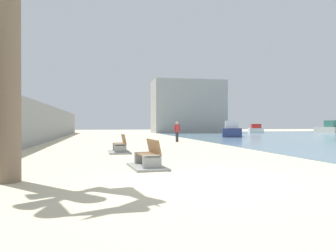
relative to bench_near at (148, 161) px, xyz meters
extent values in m
plane|color=beige|center=(1.04, 15.10, -0.23)|extent=(120.00, 120.00, 0.00)
cube|color=gray|center=(-6.46, 15.10, 1.34)|extent=(0.80, 64.00, 3.15)
cylinder|color=#7A6651|center=(-3.94, -2.04, 2.94)|extent=(0.63, 0.63, 6.36)
cube|color=gray|center=(0.03, -0.70, 0.01)|extent=(0.62, 0.25, 0.50)
cube|color=gray|center=(-0.09, 0.69, 0.01)|extent=(0.62, 0.25, 0.50)
cube|color=olive|center=(-0.03, 0.00, 0.22)|extent=(0.64, 1.64, 0.06)
cube|color=olive|center=(0.20, 0.02, 0.50)|extent=(0.30, 1.61, 0.50)
cube|color=gray|center=(-0.03, 0.00, -0.19)|extent=(1.28, 2.19, 0.08)
cube|color=gray|center=(-0.64, 5.44, 0.01)|extent=(0.60, 0.21, 0.50)
cube|color=gray|center=(-0.68, 6.83, 0.01)|extent=(0.60, 0.21, 0.50)
cube|color=olive|center=(-0.66, 6.14, 0.22)|extent=(0.54, 1.61, 0.06)
cube|color=olive|center=(-0.43, 6.14, 0.50)|extent=(0.20, 1.60, 0.50)
cube|color=gray|center=(-0.66, 6.14, -0.19)|extent=(1.15, 2.13, 0.08)
cylinder|color=#333338|center=(4.56, 15.58, 0.19)|extent=(0.12, 0.12, 0.85)
cylinder|color=#333338|center=(4.69, 15.60, 0.19)|extent=(0.12, 0.12, 0.85)
cube|color=#B22D33|center=(4.62, 15.59, 0.91)|extent=(0.34, 0.22, 0.60)
sphere|color=tan|center=(4.62, 15.59, 1.36)|extent=(0.23, 0.23, 0.23)
cylinder|color=#B22D33|center=(4.40, 15.56, 0.94)|extent=(0.09, 0.09, 0.54)
cylinder|color=#B22D33|center=(4.84, 15.61, 0.94)|extent=(0.09, 0.09, 0.54)
cube|color=white|center=(23.83, 40.16, 0.19)|extent=(3.51, 4.78, 0.76)
cube|color=red|center=(23.61, 39.56, 0.91)|extent=(2.07, 2.30, 0.70)
cube|color=navy|center=(13.11, 24.54, 0.30)|extent=(3.48, 4.99, 0.98)
cube|color=white|center=(12.88, 23.89, 1.22)|extent=(2.04, 2.38, 0.86)
cube|color=beige|center=(37.00, 39.23, 0.27)|extent=(2.83, 4.80, 0.93)
cube|color=#337060|center=(37.13, 38.57, 1.31)|extent=(1.77, 2.21, 1.14)
cube|color=#9E9E99|center=(12.88, 43.10, 4.18)|extent=(12.00, 6.00, 8.82)
camera|label=1|loc=(-1.56, -11.23, 1.28)|focal=35.23mm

